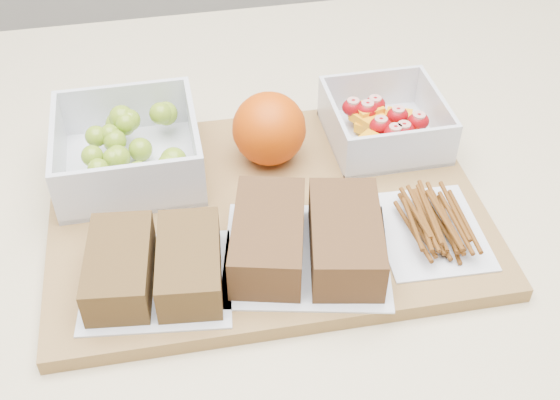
# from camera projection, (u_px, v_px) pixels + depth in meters

# --- Properties ---
(cutting_board) EXTENTS (0.43, 0.31, 0.02)m
(cutting_board) POSITION_uv_depth(u_px,v_px,m) (267.00, 211.00, 0.69)
(cutting_board) COLOR olive
(cutting_board) RESTS_ON counter
(grape_container) EXTENTS (0.14, 0.14, 0.06)m
(grape_container) POSITION_uv_depth(u_px,v_px,m) (130.00, 148.00, 0.71)
(grape_container) COLOR silver
(grape_container) RESTS_ON cutting_board
(fruit_container) EXTENTS (0.12, 0.12, 0.05)m
(fruit_container) POSITION_uv_depth(u_px,v_px,m) (384.00, 124.00, 0.76)
(fruit_container) COLOR silver
(fruit_container) RESTS_ON cutting_board
(orange) EXTENTS (0.08, 0.08, 0.08)m
(orange) POSITION_uv_depth(u_px,v_px,m) (269.00, 129.00, 0.72)
(orange) COLOR #CB4504
(orange) RESTS_ON cutting_board
(sandwich_bag_left) EXTENTS (0.14, 0.13, 0.04)m
(sandwich_bag_left) POSITION_uv_depth(u_px,v_px,m) (155.00, 266.00, 0.60)
(sandwich_bag_left) COLOR silver
(sandwich_bag_left) RESTS_ON cutting_board
(sandwich_bag_center) EXTENTS (0.17, 0.16, 0.05)m
(sandwich_bag_center) POSITION_uv_depth(u_px,v_px,m) (307.00, 238.00, 0.62)
(sandwich_bag_center) COLOR silver
(sandwich_bag_center) RESTS_ON cutting_board
(pretzel_bag) EXTENTS (0.10, 0.12, 0.03)m
(pretzel_bag) POSITION_uv_depth(u_px,v_px,m) (431.00, 222.00, 0.65)
(pretzel_bag) COLOR silver
(pretzel_bag) RESTS_ON cutting_board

